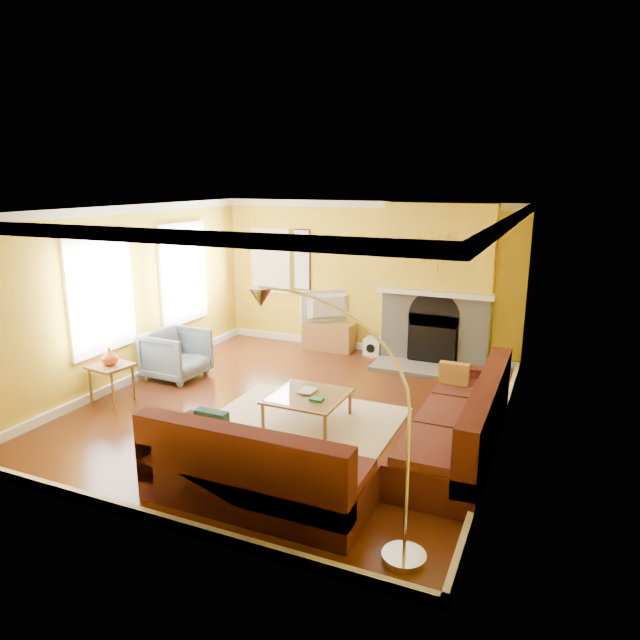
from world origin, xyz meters
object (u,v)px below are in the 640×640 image
at_px(arc_lamp, 338,426).
at_px(media_console, 329,336).
at_px(sectional_sofa, 352,413).
at_px(side_table, 112,384).
at_px(coffee_table, 308,408).
at_px(armchair, 177,354).

bearing_deg(arc_lamp, media_console, 113.49).
distance_m(sectional_sofa, arc_lamp, 1.89).
bearing_deg(side_table, sectional_sofa, -0.00).
distance_m(coffee_table, armchair, 2.70).
distance_m(side_table, arc_lamp, 4.52).
relative_size(media_console, armchair, 1.09).
bearing_deg(side_table, coffee_table, 10.12).
bearing_deg(coffee_table, side_table, -169.88).
height_order(side_table, arc_lamp, arc_lamp).
height_order(coffee_table, armchair, armchair).
distance_m(sectional_sofa, side_table, 3.60).
relative_size(side_table, arc_lamp, 0.25).
bearing_deg(arc_lamp, coffee_table, 120.64).
height_order(sectional_sofa, arc_lamp, arc_lamp).
bearing_deg(armchair, sectional_sofa, -107.55).
bearing_deg(arc_lamp, sectional_sofa, 106.48).
relative_size(coffee_table, arc_lamp, 0.43).
distance_m(media_console, side_table, 4.02).
distance_m(armchair, side_table, 1.22).
relative_size(media_console, arc_lamp, 0.42).
xyz_separation_m(coffee_table, armchair, (-2.60, 0.70, 0.20)).
height_order(sectional_sofa, side_table, sectional_sofa).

